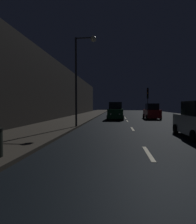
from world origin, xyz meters
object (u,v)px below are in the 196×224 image
object	(u,v)px
car_approaching_headlights	(115,112)
traffic_light_far_right	(148,95)
car_parked_right_far	(152,112)
streetlamp_overhead	(82,68)

from	to	relation	value
car_approaching_headlights	traffic_light_far_right	bearing A→B (deg)	150.05
car_approaching_headlights	car_parked_right_far	bearing A→B (deg)	107.10
traffic_light_far_right	streetlamp_overhead	bearing A→B (deg)	-11.34
traffic_light_far_right	streetlamp_overhead	size ratio (longest dim) A/B	0.69
streetlamp_overhead	car_parked_right_far	xyz separation A→B (m)	(7.41, 10.81, -3.83)
traffic_light_far_right	car_parked_right_far	bearing A→B (deg)	6.42
streetlamp_overhead	car_approaching_headlights	distance (m)	10.37
car_approaching_headlights	car_parked_right_far	size ratio (longest dim) A/B	1.08
traffic_light_far_right	car_parked_right_far	world-z (taller)	traffic_light_far_right
streetlamp_overhead	car_parked_right_far	size ratio (longest dim) A/B	1.74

